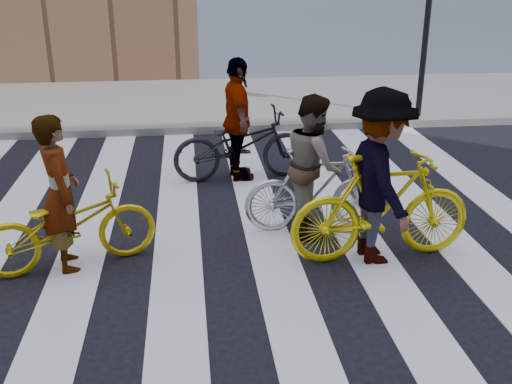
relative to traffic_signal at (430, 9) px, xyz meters
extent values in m
plane|color=black|center=(-4.40, -5.32, -2.28)|extent=(100.00, 100.00, 0.00)
cube|color=slate|center=(-4.40, 2.18, -2.20)|extent=(100.00, 5.00, 0.15)
cube|color=white|center=(-6.05, -5.32, -2.27)|extent=(0.55, 10.00, 0.01)
cube|color=white|center=(-4.95, -5.32, -2.27)|extent=(0.55, 10.00, 0.01)
cube|color=white|center=(-3.85, -5.32, -2.27)|extent=(0.55, 10.00, 0.01)
cube|color=white|center=(-2.75, -5.32, -2.27)|extent=(0.55, 10.00, 0.01)
cube|color=white|center=(-1.65, -5.32, -2.27)|extent=(0.55, 10.00, 0.01)
cylinder|color=black|center=(0.00, 0.08, -0.68)|extent=(0.12, 0.12, 3.20)
imported|color=gold|center=(-6.10, -5.53, -1.79)|extent=(1.99, 1.19, 0.99)
imported|color=silver|center=(-3.23, -4.89, -1.74)|extent=(1.78, 0.52, 1.07)
imported|color=yellow|center=(-2.67, -5.74, -1.65)|extent=(2.12, 0.73, 1.25)
imported|color=black|center=(-3.97, -2.91, -1.73)|extent=(2.14, 0.92, 1.09)
imported|color=slate|center=(-6.15, -5.53, -1.42)|extent=(0.58, 0.72, 1.73)
imported|color=slate|center=(-3.28, -4.89, -1.42)|extent=(0.66, 0.84, 1.72)
imported|color=slate|center=(-2.72, -5.74, -1.30)|extent=(0.81, 1.31, 1.95)
imported|color=slate|center=(-4.02, -2.91, -1.35)|extent=(0.56, 1.13, 1.87)
camera|label=1|loc=(-4.77, -11.64, 0.90)|focal=42.00mm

